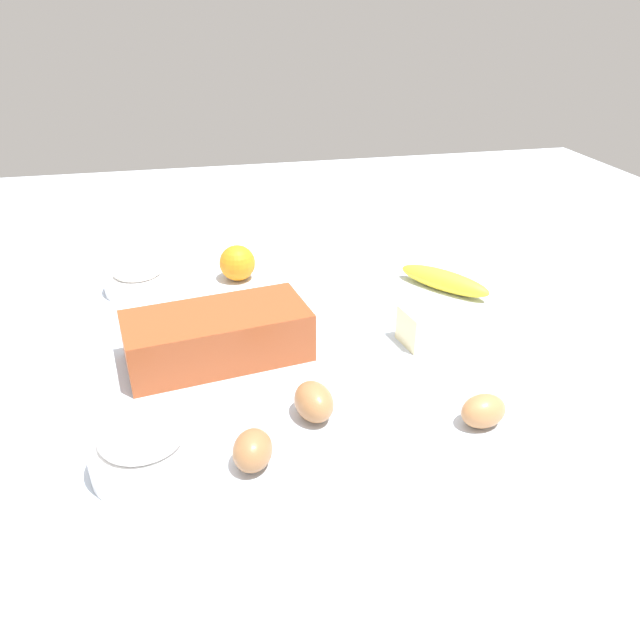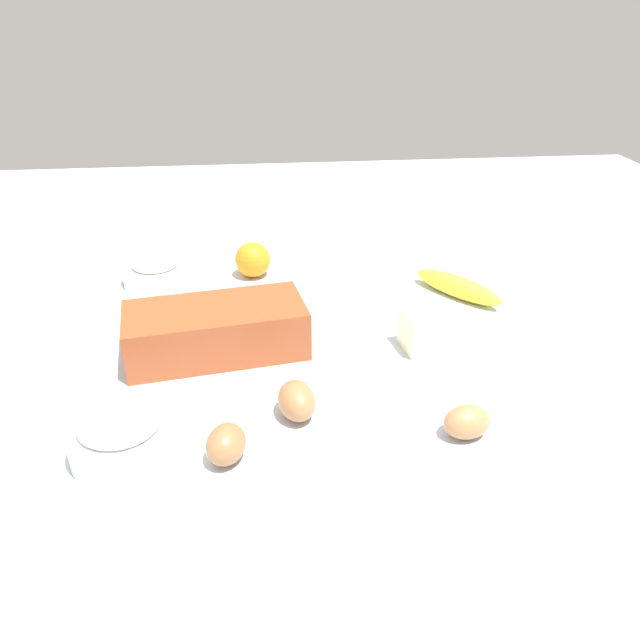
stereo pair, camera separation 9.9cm
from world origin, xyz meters
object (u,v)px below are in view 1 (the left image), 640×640
flour_bowl (138,278)px  sugar_bowl (144,448)px  egg_near_butter (314,402)px  egg_beside_bowl (483,411)px  egg_loose (253,450)px  butter_block (429,325)px  loaf_pan (217,335)px  orange_fruit (237,263)px  banana (444,280)px

flour_bowl → sugar_bowl: (0.03, -0.52, 0.01)m
egg_near_butter → egg_beside_bowl: bearing=-16.8°
egg_beside_bowl → egg_loose: 0.31m
flour_bowl → butter_block: size_ratio=1.43×
flour_bowl → egg_beside_bowl: (0.46, -0.53, -0.00)m
loaf_pan → orange_fruit: 0.30m
loaf_pan → butter_block: 0.34m
loaf_pan → egg_near_butter: (0.12, -0.18, -0.02)m
loaf_pan → flour_bowl: 0.31m
flour_bowl → egg_loose: flour_bowl is taller
butter_block → egg_near_butter: butter_block is taller
egg_beside_bowl → egg_loose: bearing=-177.4°
orange_fruit → butter_block: size_ratio=0.79×
sugar_bowl → loaf_pan: bearing=66.6°
banana → butter_block: size_ratio=2.11×
loaf_pan → sugar_bowl: loaf_pan is taller
flour_bowl → orange_fruit: size_ratio=1.80×
loaf_pan → banana: loaf_pan is taller
banana → egg_beside_bowl: egg_beside_bowl is taller
butter_block → egg_near_butter: bearing=-145.1°
flour_bowl → orange_fruit: (0.19, 0.01, 0.01)m
butter_block → egg_beside_bowl: butter_block is taller
butter_block → egg_loose: 0.40m
flour_bowl → sugar_bowl: size_ratio=0.99×
sugar_bowl → banana: size_ratio=0.68×
sugar_bowl → egg_loose: bearing=-9.1°
loaf_pan → egg_beside_bowl: size_ratio=4.73×
banana → butter_block: butter_block is taller
orange_fruit → butter_block: orange_fruit is taller
egg_beside_bowl → egg_near_butter: bearing=163.2°
egg_near_butter → sugar_bowl: bearing=-165.0°
loaf_pan → egg_near_butter: bearing=-66.6°
banana → flour_bowl: bearing=167.9°
egg_near_butter → banana: bearing=45.8°
flour_bowl → egg_beside_bowl: flour_bowl is taller
flour_bowl → egg_near_butter: flour_bowl is taller
loaf_pan → banana: (0.44, 0.16, -0.02)m
sugar_bowl → egg_beside_bowl: 0.44m
egg_near_butter → egg_beside_bowl: size_ratio=1.11×
orange_fruit → banana: bearing=-19.3°
sugar_bowl → egg_beside_bowl: (0.44, -0.01, -0.01)m
sugar_bowl → egg_loose: size_ratio=2.13×
banana → loaf_pan: bearing=-160.5°
loaf_pan → egg_near_butter: 0.22m
sugar_bowl → egg_near_butter: 0.23m
sugar_bowl → butter_block: 0.50m
sugar_bowl → egg_loose: sugar_bowl is taller
sugar_bowl → butter_block: (0.45, 0.22, -0.00)m
butter_block → egg_loose: (-0.32, -0.24, -0.01)m
flour_bowl → egg_loose: size_ratio=2.11×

